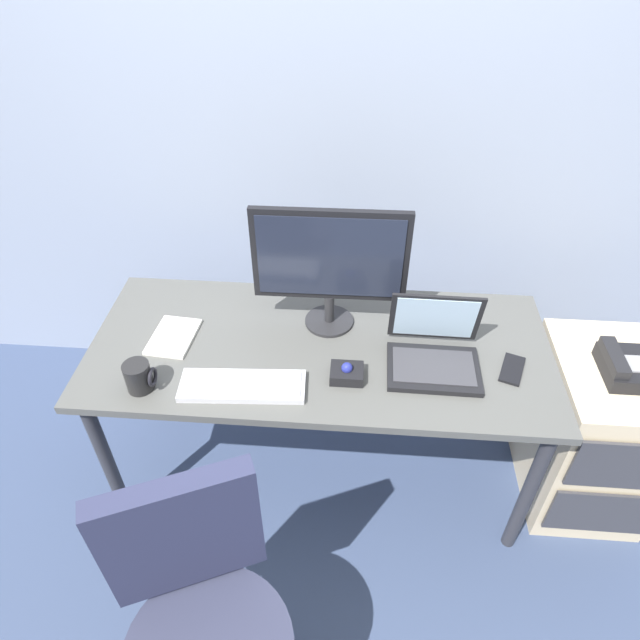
# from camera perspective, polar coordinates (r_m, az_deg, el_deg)

# --- Properties ---
(ground_plane) EXTENTS (8.00, 8.00, 0.00)m
(ground_plane) POSITION_cam_1_polar(r_m,az_deg,el_deg) (2.53, 0.00, -14.68)
(ground_plane) COLOR #384766
(back_wall) EXTENTS (6.00, 0.10, 2.80)m
(back_wall) POSITION_cam_1_polar(r_m,az_deg,el_deg) (2.26, 1.49, 22.93)
(back_wall) COLOR #919DB3
(back_wall) RESTS_ON ground
(desk) EXTENTS (1.64, 0.71, 0.72)m
(desk) POSITION_cam_1_polar(r_m,az_deg,el_deg) (2.04, 0.00, -4.18)
(desk) COLOR #51514E
(desk) RESTS_ON ground
(file_cabinet) EXTENTS (0.42, 0.53, 0.69)m
(file_cabinet) POSITION_cam_1_polar(r_m,az_deg,el_deg) (2.44, 26.11, -10.32)
(file_cabinet) COLOR beige
(file_cabinet) RESTS_ON ground
(desk_phone) EXTENTS (0.17, 0.20, 0.09)m
(desk_phone) POSITION_cam_1_polar(r_m,az_deg,el_deg) (2.18, 28.86, -4.20)
(desk_phone) COLOR black
(desk_phone) RESTS_ON file_cabinet
(office_chair) EXTENTS (0.53, 0.55, 0.96)m
(office_chair) POSITION_cam_1_polar(r_m,az_deg,el_deg) (1.76, -11.40, -29.29)
(office_chair) COLOR black
(office_chair) RESTS_ON ground
(monitor_main) EXTENTS (0.54, 0.18, 0.47)m
(monitor_main) POSITION_cam_1_polar(r_m,az_deg,el_deg) (1.92, 1.02, 5.96)
(monitor_main) COLOR #262628
(monitor_main) RESTS_ON desk
(keyboard) EXTENTS (0.42, 0.16, 0.03)m
(keyboard) POSITION_cam_1_polar(r_m,az_deg,el_deg) (1.85, -7.95, -6.67)
(keyboard) COLOR silver
(keyboard) RESTS_ON desk
(laptop) EXTENTS (0.31, 0.28, 0.24)m
(laptop) POSITION_cam_1_polar(r_m,az_deg,el_deg) (1.93, 11.60, -2.99)
(laptop) COLOR black
(laptop) RESTS_ON desk
(trackball_mouse) EXTENTS (0.11, 0.09, 0.07)m
(trackball_mouse) POSITION_cam_1_polar(r_m,az_deg,el_deg) (1.86, 2.76, -5.43)
(trackball_mouse) COLOR black
(trackball_mouse) RESTS_ON desk
(coffee_mug) EXTENTS (0.10, 0.09, 0.10)m
(coffee_mug) POSITION_cam_1_polar(r_m,az_deg,el_deg) (1.90, -18.04, -5.54)
(coffee_mug) COLOR black
(coffee_mug) RESTS_ON desk
(paper_notepad) EXTENTS (0.17, 0.22, 0.01)m
(paper_notepad) POSITION_cam_1_polar(r_m,az_deg,el_deg) (2.08, -14.78, -1.62)
(paper_notepad) COLOR white
(paper_notepad) RESTS_ON desk
(cell_phone) EXTENTS (0.11, 0.16, 0.01)m
(cell_phone) POSITION_cam_1_polar(r_m,az_deg,el_deg) (2.00, 19.08, -4.79)
(cell_phone) COLOR black
(cell_phone) RESTS_ON desk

